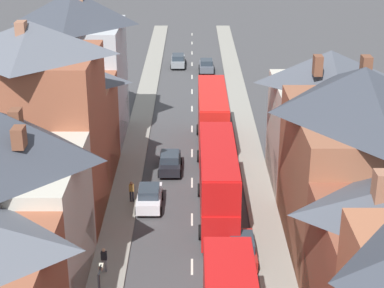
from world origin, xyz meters
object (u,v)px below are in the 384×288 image
object	(u,v)px
car_near_blue	(177,60)
car_parked_left_a	(241,248)
pedestrian_mid_right	(104,259)
car_near_silver	(149,197)
double_decker_bus_far_approaching	(217,181)
car_parked_right_a	(206,66)
double_decker_bus_lead	(212,118)
car_mid_black	(169,162)
pedestrian_far_left	(131,190)

from	to	relation	value
car_near_blue	car_parked_left_a	size ratio (longest dim) A/B	1.08
car_parked_left_a	pedestrian_mid_right	size ratio (longest dim) A/B	2.57
car_near_silver	double_decker_bus_far_approaching	bearing A→B (deg)	-16.92
car_near_blue	car_parked_right_a	size ratio (longest dim) A/B	1.16
double_decker_bus_lead	double_decker_bus_far_approaching	bearing A→B (deg)	-90.00
double_decker_bus_lead	car_parked_left_a	world-z (taller)	double_decker_bus_lead
car_near_blue	car_near_silver	world-z (taller)	car_near_silver
car_mid_black	pedestrian_mid_right	bearing A→B (deg)	-103.14
double_decker_bus_far_approaching	car_mid_black	size ratio (longest dim) A/B	2.68
car_parked_left_a	pedestrian_mid_right	bearing A→B (deg)	-169.37
car_near_blue	car_parked_left_a	distance (m)	46.21
car_near_blue	car_mid_black	world-z (taller)	car_mid_black
car_near_silver	car_parked_left_a	xyz separation A→B (m)	(6.20, -7.00, -0.02)
car_near_silver	pedestrian_mid_right	xyz separation A→B (m)	(-2.18, -8.58, 0.19)
double_decker_bus_far_approaching	car_parked_left_a	xyz separation A→B (m)	(1.31, -5.52, -1.99)
double_decker_bus_far_approaching	car_near_blue	bearing A→B (deg)	95.08
car_near_silver	car_parked_right_a	xyz separation A→B (m)	(4.90, 36.33, -0.02)
car_mid_black	pedestrian_far_left	distance (m)	6.25
car_near_silver	car_parked_right_a	bearing A→B (deg)	82.32
double_decker_bus_far_approaching	car_near_silver	distance (m)	5.48
double_decker_bus_far_approaching	pedestrian_mid_right	xyz separation A→B (m)	(-7.07, -7.09, -1.78)
car_mid_black	pedestrian_mid_right	world-z (taller)	pedestrian_mid_right
double_decker_bus_far_approaching	car_parked_left_a	world-z (taller)	double_decker_bus_far_approaching
car_parked_left_a	car_parked_right_a	distance (m)	43.35
double_decker_bus_far_approaching	car_parked_right_a	world-z (taller)	double_decker_bus_far_approaching
double_decker_bus_far_approaching	car_near_silver	world-z (taller)	double_decker_bus_far_approaching
double_decker_bus_lead	car_near_silver	bearing A→B (deg)	-113.37
double_decker_bus_far_approaching	car_parked_right_a	size ratio (longest dim) A/B	2.81
car_parked_left_a	pedestrian_mid_right	distance (m)	8.53
car_near_blue	car_mid_black	bearing A→B (deg)	-90.00
car_mid_black	double_decker_bus_lead	bearing A→B (deg)	54.20
car_parked_right_a	double_decker_bus_far_approaching	bearing A→B (deg)	-90.01
double_decker_bus_far_approaching	car_near_blue	size ratio (longest dim) A/B	2.41
double_decker_bus_far_approaching	car_parked_right_a	distance (m)	37.87
car_parked_left_a	car_parked_right_a	xyz separation A→B (m)	(-1.30, 43.33, 0.00)
car_near_silver	pedestrian_far_left	distance (m)	1.52
car_parked_right_a	car_mid_black	world-z (taller)	car_mid_black
car_parked_left_a	car_parked_right_a	bearing A→B (deg)	91.72
car_near_silver	car_parked_right_a	size ratio (longest dim) A/B	1.02
car_near_silver	pedestrian_far_left	world-z (taller)	pedestrian_far_left
car_near_blue	pedestrian_far_left	size ratio (longest dim) A/B	2.78
double_decker_bus_lead	car_parked_left_a	xyz separation A→B (m)	(1.31, -18.32, -1.99)
double_decker_bus_lead	pedestrian_mid_right	size ratio (longest dim) A/B	6.71
car_near_blue	pedestrian_mid_right	distance (m)	47.65
car_near_silver	pedestrian_mid_right	size ratio (longest dim) A/B	2.43
pedestrian_mid_right	double_decker_bus_lead	bearing A→B (deg)	70.43
double_decker_bus_far_approaching	car_parked_left_a	bearing A→B (deg)	-76.65
double_decker_bus_far_approaching	car_near_silver	xyz separation A→B (m)	(-4.89, 1.49, -1.97)
car_parked_left_a	car_near_silver	bearing A→B (deg)	131.52
double_decker_bus_far_approaching	car_near_blue	xyz separation A→B (m)	(-3.59, 40.43, -2.00)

